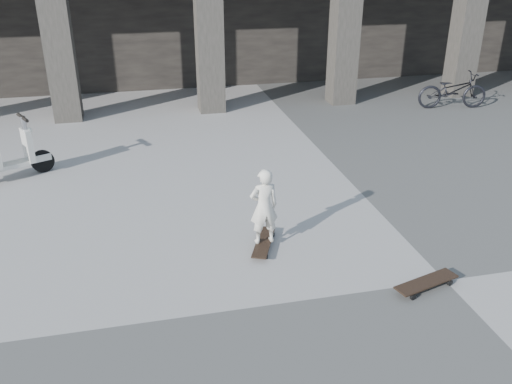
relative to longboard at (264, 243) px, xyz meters
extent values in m
plane|color=#4D4D4B|center=(2.11, -1.36, -0.07)|extent=(90.00, 90.00, 0.00)
cube|color=#2D2C26|center=(-3.25, 7.14, 1.93)|extent=(0.65, 0.65, 4.00)
cube|color=#2D2C26|center=(0.32, 7.14, 1.93)|extent=(0.65, 0.65, 4.00)
cube|color=#2D2C26|center=(3.89, 7.14, 1.93)|extent=(0.65, 0.65, 4.00)
cube|color=#2D2C26|center=(7.46, 7.14, 1.93)|extent=(0.65, 0.65, 4.00)
cube|color=black|center=(0.00, 0.00, 0.01)|extent=(0.54, 0.92, 0.02)
cube|color=#B2B2B7|center=(0.12, 0.29, -0.03)|extent=(0.19, 0.12, 0.03)
cube|color=#B2B2B7|center=(-0.12, -0.29, -0.03)|extent=(0.19, 0.12, 0.03)
cylinder|color=black|center=(0.04, 0.33, -0.04)|extent=(0.05, 0.07, 0.07)
cylinder|color=black|center=(0.21, 0.26, -0.04)|extent=(0.05, 0.07, 0.07)
cylinder|color=black|center=(-0.21, -0.26, -0.04)|extent=(0.05, 0.07, 0.07)
cylinder|color=black|center=(-0.04, -0.33, -0.04)|extent=(0.05, 0.07, 0.07)
cube|color=black|center=(1.77, -1.47, 0.02)|extent=(0.93, 0.47, 0.02)
cube|color=#B2B2B7|center=(2.07, -1.38, -0.02)|extent=(0.11, 0.21, 0.03)
cube|color=#B2B2B7|center=(1.46, -1.55, -0.02)|extent=(0.11, 0.21, 0.03)
cylinder|color=black|center=(2.05, -1.28, -0.03)|extent=(0.09, 0.05, 0.08)
cylinder|color=black|center=(2.10, -1.48, -0.03)|extent=(0.09, 0.05, 0.08)
cylinder|color=black|center=(1.44, -1.46, -0.03)|extent=(0.09, 0.05, 0.08)
cylinder|color=black|center=(1.49, -1.65, -0.03)|extent=(0.09, 0.05, 0.08)
imported|color=silver|center=(0.00, 0.00, 0.58)|extent=(0.43, 0.30, 1.12)
cylinder|color=black|center=(-3.45, 3.70, 0.14)|extent=(0.43, 0.28, 0.43)
cube|color=beige|center=(-3.97, 3.45, 0.20)|extent=(0.69, 0.52, 0.07)
cube|color=beige|center=(-3.64, 3.61, 0.51)|extent=(0.25, 0.37, 0.62)
cube|color=beige|center=(-3.45, 3.70, 0.23)|extent=(0.35, 0.27, 0.13)
cylinder|color=#B2B2B7|center=(-3.64, 3.61, 0.91)|extent=(0.13, 0.13, 0.32)
cylinder|color=black|center=(-3.64, 3.61, 1.04)|extent=(0.29, 0.51, 0.06)
sphere|color=white|center=(-3.58, 3.63, 0.78)|extent=(0.13, 0.13, 0.13)
imported|color=black|center=(6.55, 5.94, 0.40)|extent=(1.89, 0.93, 0.95)
camera|label=1|loc=(-1.62, -6.59, 3.94)|focal=38.00mm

